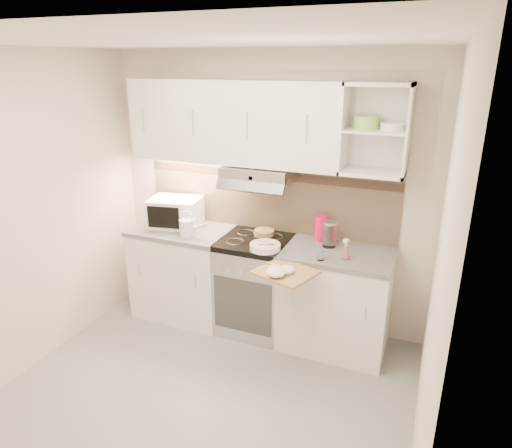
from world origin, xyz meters
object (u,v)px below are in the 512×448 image
object	(u,v)px
watering_can	(188,227)
plate_stack	(265,247)
electric_range	(255,285)
pink_pitcher	(321,228)
spray_bottle	(346,251)
cutting_board	(286,272)
microwave	(175,212)
glass_jar	(330,234)

from	to	relation	value
watering_can	plate_stack	distance (m)	0.76
electric_range	pink_pitcher	distance (m)	0.81
watering_can	pink_pitcher	world-z (taller)	watering_can
watering_can	pink_pitcher	size ratio (longest dim) A/B	1.23
pink_pitcher	spray_bottle	xyz separation A→B (m)	(0.29, -0.33, -0.04)
pink_pitcher	cutting_board	xyz separation A→B (m)	(-0.10, -0.68, -0.14)
microwave	cutting_board	world-z (taller)	microwave
watering_can	pink_pitcher	bearing A→B (deg)	17.98
glass_jar	microwave	bearing A→B (deg)	-179.06
microwave	cutting_board	size ratio (longest dim) A/B	1.29
electric_range	glass_jar	distance (m)	0.86
glass_jar	cutting_board	distance (m)	0.61
watering_can	spray_bottle	xyz separation A→B (m)	(1.42, 0.02, -0.01)
watering_can	spray_bottle	bearing A→B (deg)	1.86
pink_pitcher	cutting_board	size ratio (longest dim) A/B	0.55
watering_can	spray_bottle	size ratio (longest dim) A/B	1.49
plate_stack	glass_jar	xyz separation A→B (m)	(0.48, 0.26, 0.09)
glass_jar	spray_bottle	world-z (taller)	glass_jar
pink_pitcher	glass_jar	distance (m)	0.16
microwave	watering_can	xyz separation A→B (m)	(0.25, -0.20, -0.05)
cutting_board	electric_range	bearing A→B (deg)	152.04
electric_range	spray_bottle	bearing A→B (deg)	-8.67
plate_stack	pink_pitcher	xyz separation A→B (m)	(0.38, 0.38, 0.09)
microwave	pink_pitcher	distance (m)	1.40
pink_pitcher	glass_jar	size ratio (longest dim) A/B	1.00
microwave	cutting_board	xyz separation A→B (m)	(1.30, -0.54, -0.16)
pink_pitcher	glass_jar	xyz separation A→B (m)	(0.10, -0.12, 0.00)
watering_can	plate_stack	xyz separation A→B (m)	(0.76, -0.04, -0.06)
microwave	plate_stack	xyz separation A→B (m)	(1.01, -0.24, -0.11)
glass_jar	cutting_board	xyz separation A→B (m)	(-0.20, -0.56, -0.14)
plate_stack	electric_range	bearing A→B (deg)	132.55
watering_can	spray_bottle	distance (m)	1.42
electric_range	cutting_board	world-z (taller)	electric_range
cutting_board	pink_pitcher	bearing A→B (deg)	101.03
plate_stack	spray_bottle	distance (m)	0.67
microwave	plate_stack	world-z (taller)	microwave
pink_pitcher	plate_stack	bearing A→B (deg)	-114.75
electric_range	microwave	world-z (taller)	microwave
microwave	spray_bottle	size ratio (longest dim) A/B	2.83
microwave	pink_pitcher	size ratio (longest dim) A/B	2.34
microwave	pink_pitcher	world-z (taller)	microwave
microwave	glass_jar	world-z (taller)	microwave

